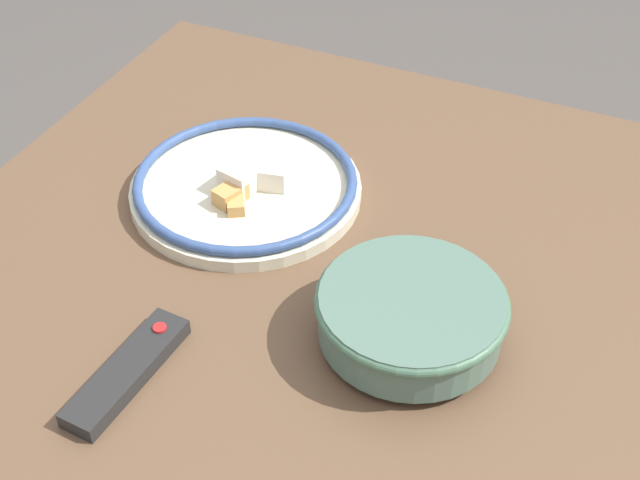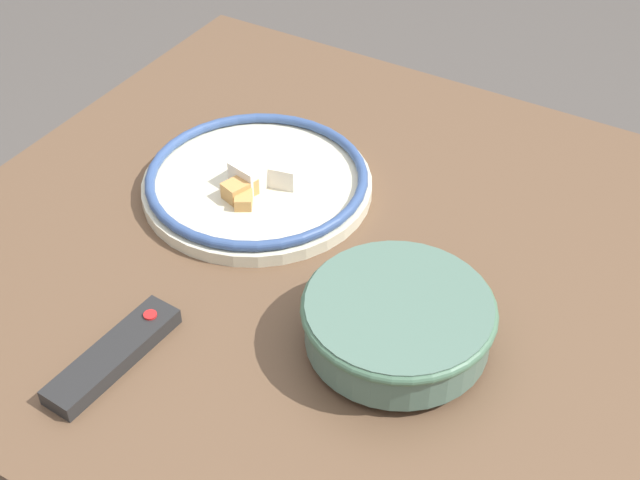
{
  "view_description": "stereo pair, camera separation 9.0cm",
  "coord_description": "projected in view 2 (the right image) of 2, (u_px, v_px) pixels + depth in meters",
  "views": [
    {
      "loc": [
        -0.25,
        0.79,
        1.46
      ],
      "look_at": [
        0.09,
        0.03,
        0.74
      ],
      "focal_mm": 50.0,
      "sensor_mm": 36.0,
      "label": 1
    },
    {
      "loc": [
        -0.33,
        0.75,
        1.46
      ],
      "look_at": [
        0.09,
        0.03,
        0.74
      ],
      "focal_mm": 50.0,
      "sensor_mm": 36.0,
      "label": 2
    }
  ],
  "objects": [
    {
      "name": "noodle_bowl",
      "position": [
        398.0,
        321.0,
        0.99
      ],
      "size": [
        0.22,
        0.22,
        0.07
      ],
      "color": "#4C6B5B",
      "rests_on": "dining_table"
    },
    {
      "name": "tv_remote",
      "position": [
        114.0,
        355.0,
        0.99
      ],
      "size": [
        0.06,
        0.18,
        0.02
      ],
      "rotation": [
        0.0,
        0.0,
        3.07
      ],
      "color": "black",
      "rests_on": "dining_table"
    },
    {
      "name": "food_plate",
      "position": [
        257.0,
        181.0,
        1.23
      ],
      "size": [
        0.32,
        0.32,
        0.05
      ],
      "color": "beige",
      "rests_on": "dining_table"
    },
    {
      "name": "dining_table",
      "position": [
        390.0,
        319.0,
        1.16
      ],
      "size": [
        1.18,
        0.93,
        0.7
      ],
      "color": "brown",
      "rests_on": "ground_plane"
    }
  ]
}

